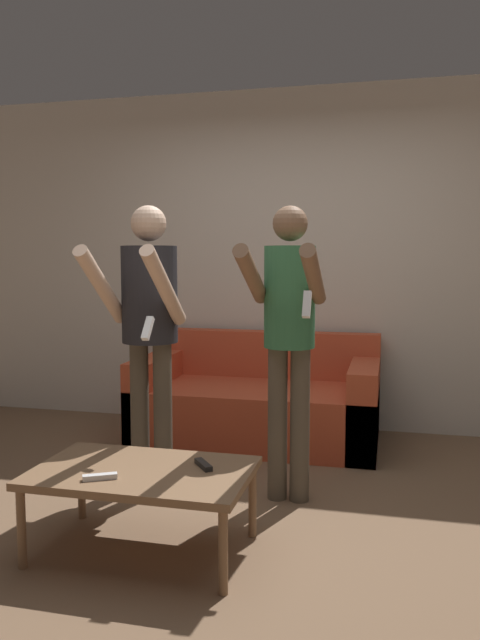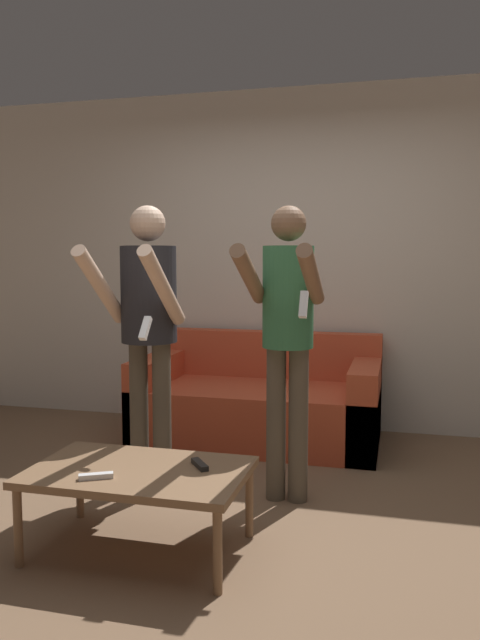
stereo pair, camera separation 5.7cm
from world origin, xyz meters
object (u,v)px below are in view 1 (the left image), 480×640
(person_standing_right, at_px, (289,323))
(remote_far, at_px, (203,465))
(remote_near, at_px, (100,477))
(person_standing_left, at_px, (149,314))
(coffee_table, at_px, (143,476))
(couch, at_px, (258,404))

(person_standing_right, xyz_separation_m, remote_far, (-0.29, -0.67, -0.60))
(remote_near, bearing_deg, person_standing_left, 98.55)
(person_standing_left, relative_size, coffee_table, 1.67)
(person_standing_left, xyz_separation_m, person_standing_right, (0.82, -0.00, -0.03))
(person_standing_right, distance_m, coffee_table, 1.15)
(person_standing_left, bearing_deg, couch, 69.96)
(remote_near, bearing_deg, coffee_table, 53.68)
(person_standing_left, height_order, coffee_table, person_standing_left)
(remote_far, bearing_deg, couch, 93.94)
(couch, height_order, remote_near, couch)
(coffee_table, distance_m, remote_far, 0.29)
(remote_near, height_order, remote_far, same)
(coffee_table, relative_size, remote_near, 6.72)
(couch, bearing_deg, coffee_table, -94.31)
(couch, distance_m, person_standing_left, 1.43)
(couch, xyz_separation_m, remote_near, (-0.27, -2.07, 0.14))
(coffee_table, height_order, remote_far, remote_far)
(remote_near, bearing_deg, couch, 82.54)
(coffee_table, xyz_separation_m, remote_far, (0.27, 0.09, 0.05))
(coffee_table, bearing_deg, remote_near, -126.32)
(person_standing_right, height_order, remote_near, person_standing_right)
(coffee_table, height_order, remote_near, remote_near)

